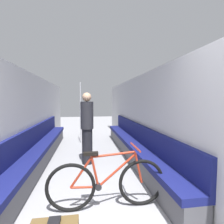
% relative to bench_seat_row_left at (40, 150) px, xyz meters
% --- Properties ---
extents(wall_left, '(0.10, 9.72, 2.16)m').
position_rel_bench_seat_row_left_xyz_m(wall_left, '(-0.23, -0.01, 0.78)').
color(wall_left, '#B2B2B7').
rests_on(wall_left, ground).
extents(wall_right, '(0.10, 9.72, 2.16)m').
position_rel_bench_seat_row_left_xyz_m(wall_right, '(2.55, -0.01, 0.78)').
color(wall_right, '#B2B2B7').
rests_on(wall_right, ground).
extents(bench_seat_row_left, '(0.41, 5.43, 0.89)m').
position_rel_bench_seat_row_left_xyz_m(bench_seat_row_left, '(0.00, 0.00, 0.00)').
color(bench_seat_row_left, '#4C4C51').
rests_on(bench_seat_row_left, ground).
extents(bench_seat_row_right, '(0.41, 5.43, 0.89)m').
position_rel_bench_seat_row_left_xyz_m(bench_seat_row_right, '(2.32, 0.00, 0.00)').
color(bench_seat_row_right, '#4C4C51').
rests_on(bench_seat_row_right, ground).
extents(bicycle, '(1.66, 0.46, 0.87)m').
position_rel_bench_seat_row_left_xyz_m(bicycle, '(1.38, -2.04, 0.06)').
color(bicycle, black).
rests_on(bicycle, ground).
extents(grab_pole_near, '(0.08, 0.08, 2.14)m').
position_rel_bench_seat_row_left_xyz_m(grab_pole_near, '(0.92, 1.85, 0.74)').
color(grab_pole_near, gray).
rests_on(grab_pole_near, ground).
extents(passenger_standing, '(0.30, 0.30, 1.69)m').
position_rel_bench_seat_row_left_xyz_m(passenger_standing, '(1.13, -0.24, 0.57)').
color(passenger_standing, black).
rests_on(passenger_standing, ground).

